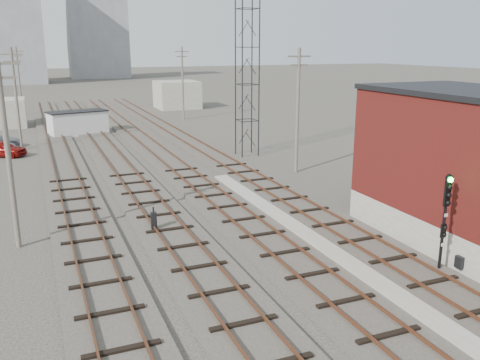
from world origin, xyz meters
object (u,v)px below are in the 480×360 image
signal_mast (445,215)px  car_red (1,149)px  switch_stand (154,221)px  site_trailer (78,123)px

signal_mast → car_red: signal_mast is taller
switch_stand → site_trailer: size_ratio=0.19×
switch_stand → site_trailer: 31.67m
site_trailer → car_red: size_ratio=1.59×
signal_mast → car_red: (-17.74, 31.90, -1.83)m
site_trailer → car_red: site_trailer is taller
switch_stand → site_trailer: site_trailer is taller
signal_mast → site_trailer: (-10.66, 40.80, -1.24)m
site_trailer → car_red: 11.39m
car_red → site_trailer: bearing=-8.8°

